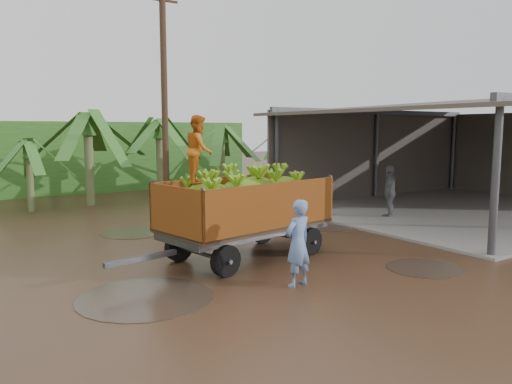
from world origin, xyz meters
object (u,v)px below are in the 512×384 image
banana_trailer (245,207)px  man_grey (390,192)px  utility_pole (164,99)px  man_blue (298,243)px

banana_trailer → man_grey: (7.41, 2.00, -0.33)m
banana_trailer → utility_pole: (1.06, 7.51, 3.05)m
man_blue → utility_pole: size_ratio=0.21×
man_grey → utility_pole: bearing=-71.7°
banana_trailer → man_blue: bearing=-106.3°
banana_trailer → man_blue: banana_trailer is taller
banana_trailer → utility_pole: utility_pole is taller
banana_trailer → utility_pole: bearing=71.7°
banana_trailer → man_blue: (-0.26, -2.50, -0.40)m
man_blue → utility_pole: (1.32, 10.02, 3.45)m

